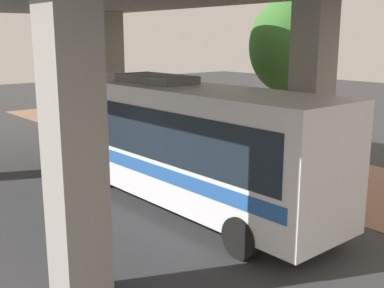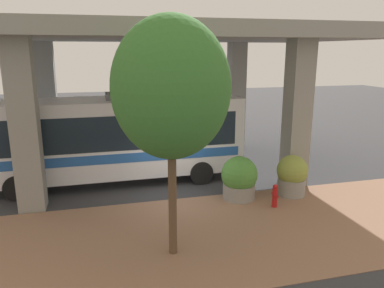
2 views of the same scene
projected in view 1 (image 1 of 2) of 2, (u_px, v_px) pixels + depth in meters
The scene contains 8 objects.
ground_plane at pixel (198, 174), 17.87m from camera, with size 80.00×80.00×0.00m, color #38383A.
sidewalk_strip at pixel (253, 161), 19.77m from camera, with size 6.00×40.00×0.02m.
overpass at pixel (96, 8), 14.09m from camera, with size 9.40×18.42×6.63m.
bus at pixel (178, 137), 14.18m from camera, with size 2.68×10.77×3.85m.
fire_hydrant at pixel (177, 142), 21.26m from camera, with size 0.41×0.20×0.89m.
planter_front at pixel (144, 133), 21.46m from camera, with size 1.20×1.20×1.62m.
planter_middle at pixel (170, 141), 19.77m from camera, with size 1.38×1.38×1.68m.
street_tree_near at pixel (288, 46), 18.60m from camera, with size 3.05×3.05×6.47m.
Camera 1 is at (11.32, 12.97, 4.95)m, focal length 45.00 mm.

